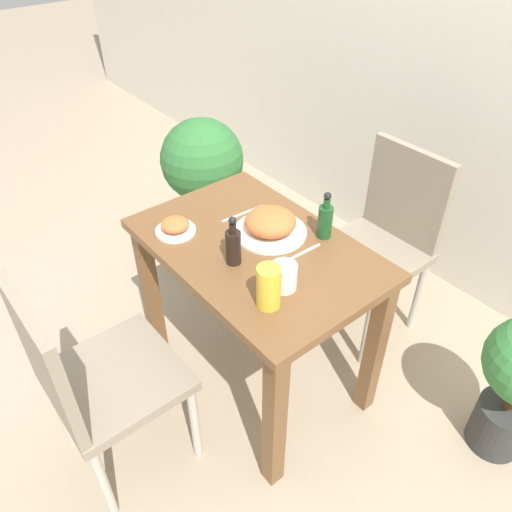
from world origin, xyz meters
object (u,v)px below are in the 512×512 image
Objects in this scene: chair_far at (384,235)px; sauce_bottle at (233,245)px; juice_glass at (269,287)px; side_plate at (175,227)px; condiment_bottle at (325,220)px; food_plate at (270,224)px; chair_near at (91,377)px; drink_cup at (284,276)px; potted_plant_left at (203,178)px.

sauce_bottle is at bearing -93.55° from chair_far.
chair_far is 0.92m from juice_glass.
side_plate is 0.81× the size of condiment_bottle.
food_plate reaches higher than side_plate.
chair_near is 0.97m from condiment_bottle.
side_plate is at bearing -110.86° from chair_far.
chair_near is at bearing -98.30° from condiment_bottle.
condiment_bottle reaches higher than drink_cup.
condiment_bottle is at bearing 75.91° from sauce_bottle.
side_plate is at bearing -177.99° from juice_glass.
food_plate is 0.33× the size of potted_plant_left.
food_plate is at bearing 147.76° from drink_cup.
chair_far is 6.10× the size of juice_glass.
drink_cup is 0.33m from condiment_bottle.
potted_plant_left reaches higher than food_plate.
chair_far is 0.66m from food_plate.
drink_cup is 0.49× the size of condiment_bottle.
chair_far reaches higher than juice_glass.
condiment_bottle is 1.00m from potted_plant_left.
juice_glass is (0.28, 0.52, 0.30)m from chair_near.
drink_cup reaches higher than side_plate.
condiment_bottle is (0.14, 0.14, 0.03)m from food_plate.
condiment_bottle is (0.13, 0.91, 0.30)m from chair_near.
chair_far is 0.54m from condiment_bottle.
sauce_bottle is at bearing 12.51° from side_plate.
chair_near is 4.76× the size of condiment_bottle.
condiment_bottle is (-0.15, 0.39, -0.00)m from juice_glass.
side_plate is at bearing -167.49° from sauce_bottle.
food_plate is at bearing -134.31° from condiment_bottle.
chair_near is at bearing -64.74° from side_plate.
side_plate is at bearing -40.96° from potted_plant_left.
condiment_bottle reaches higher than juice_glass.
chair_far is 5.89× the size of side_plate.
potted_plant_left is (-0.96, 0.10, -0.28)m from condiment_bottle.
drink_cup is at bearing 12.89° from sauce_bottle.
sauce_bottle reaches higher than potted_plant_left.
food_plate is at bearing 138.71° from juice_glass.
juice_glass is at bearing -71.05° from drink_cup.
juice_glass is at bearing -41.29° from food_plate.
food_plate is 3.00× the size of drink_cup.
drink_cup is (0.25, 0.61, 0.27)m from chair_near.
sauce_bottle reaches higher than chair_near.
sauce_bottle is (-0.21, -0.05, 0.03)m from drink_cup.
chair_near is 0.71m from drink_cup.
chair_far is 0.96m from side_plate.
condiment_bottle reaches higher than potted_plant_left.
food_plate is 0.20m from condiment_bottle.
potted_plant_left is at bearing 152.65° from sauce_bottle.
side_plate is 0.29m from sauce_bottle.
chair_far is 9.79× the size of drink_cup.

